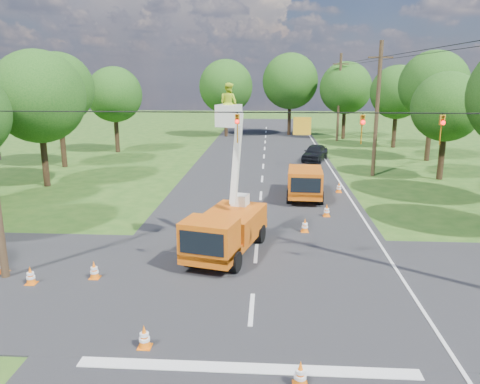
# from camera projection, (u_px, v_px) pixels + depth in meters

# --- Properties ---
(ground) EXTENTS (140.00, 140.00, 0.00)m
(ground) POSITION_uv_depth(u_px,v_px,m) (262.00, 180.00, 34.74)
(ground) COLOR #254D17
(ground) RESTS_ON ground
(road_main) EXTENTS (12.00, 100.00, 0.06)m
(road_main) POSITION_uv_depth(u_px,v_px,m) (262.00, 180.00, 34.74)
(road_main) COLOR black
(road_main) RESTS_ON ground
(road_cross) EXTENTS (56.00, 10.00, 0.07)m
(road_cross) POSITION_uv_depth(u_px,v_px,m) (254.00, 284.00, 17.31)
(road_cross) COLOR black
(road_cross) RESTS_ON ground
(stop_bar) EXTENTS (9.00, 0.45, 0.02)m
(stop_bar) POSITION_uv_depth(u_px,v_px,m) (247.00, 370.00, 12.27)
(stop_bar) COLOR silver
(stop_bar) RESTS_ON ground
(edge_line) EXTENTS (0.12, 90.00, 0.02)m
(edge_line) POSITION_uv_depth(u_px,v_px,m) (338.00, 181.00, 34.39)
(edge_line) COLOR silver
(edge_line) RESTS_ON ground
(bucket_truck) EXTENTS (3.40, 5.93, 7.23)m
(bucket_truck) POSITION_uv_depth(u_px,v_px,m) (226.00, 221.00, 19.78)
(bucket_truck) COLOR #C65F0E
(bucket_truck) RESTS_ON ground
(second_truck) EXTENTS (2.44, 5.55, 2.03)m
(second_truck) POSITION_uv_depth(u_px,v_px,m) (305.00, 182.00, 29.26)
(second_truck) COLOR #C65F0E
(second_truck) RESTS_ON ground
(ground_worker) EXTENTS (0.80, 0.69, 1.84)m
(ground_worker) POSITION_uv_depth(u_px,v_px,m) (219.00, 248.00, 18.38)
(ground_worker) COLOR orange
(ground_worker) RESTS_ON ground
(distant_car) EXTENTS (2.99, 4.66, 1.48)m
(distant_car) POSITION_uv_depth(u_px,v_px,m) (315.00, 153.00, 42.26)
(distant_car) COLOR black
(distant_car) RESTS_ON ground
(traffic_cone_0) EXTENTS (0.38, 0.38, 0.71)m
(traffic_cone_0) POSITION_uv_depth(u_px,v_px,m) (144.00, 337.00, 13.15)
(traffic_cone_0) COLOR orange
(traffic_cone_0) RESTS_ON ground
(traffic_cone_1) EXTENTS (0.38, 0.38, 0.71)m
(traffic_cone_1) POSITION_uv_depth(u_px,v_px,m) (300.00, 374.00, 11.52)
(traffic_cone_1) COLOR orange
(traffic_cone_1) RESTS_ON ground
(traffic_cone_2) EXTENTS (0.38, 0.38, 0.71)m
(traffic_cone_2) POSITION_uv_depth(u_px,v_px,m) (305.00, 225.00, 22.94)
(traffic_cone_2) COLOR orange
(traffic_cone_2) RESTS_ON ground
(traffic_cone_3) EXTENTS (0.38, 0.38, 0.71)m
(traffic_cone_3) POSITION_uv_depth(u_px,v_px,m) (327.00, 210.00, 25.49)
(traffic_cone_3) COLOR orange
(traffic_cone_3) RESTS_ON ground
(traffic_cone_4) EXTENTS (0.38, 0.38, 0.71)m
(traffic_cone_4) POSITION_uv_depth(u_px,v_px,m) (94.00, 270.00, 17.67)
(traffic_cone_4) COLOR orange
(traffic_cone_4) RESTS_ON ground
(traffic_cone_5) EXTENTS (0.38, 0.38, 0.71)m
(traffic_cone_5) POSITION_uv_depth(u_px,v_px,m) (31.00, 276.00, 17.19)
(traffic_cone_5) COLOR orange
(traffic_cone_5) RESTS_ON ground
(traffic_cone_6) EXTENTS (0.38, 0.38, 0.71)m
(traffic_cone_6) POSITION_uv_depth(u_px,v_px,m) (2.00, 265.00, 18.18)
(traffic_cone_6) COLOR orange
(traffic_cone_6) RESTS_ON ground
(traffic_cone_7) EXTENTS (0.38, 0.38, 0.71)m
(traffic_cone_7) POSITION_uv_depth(u_px,v_px,m) (339.00, 187.00, 30.74)
(traffic_cone_7) COLOR orange
(traffic_cone_7) RESTS_ON ground
(pole_right_mid) EXTENTS (1.80, 0.30, 10.00)m
(pole_right_mid) POSITION_uv_depth(u_px,v_px,m) (377.00, 109.00, 34.92)
(pole_right_mid) COLOR #4C3823
(pole_right_mid) RESTS_ON ground
(pole_right_far) EXTENTS (1.80, 0.30, 10.00)m
(pole_right_far) POSITION_uv_depth(u_px,v_px,m) (339.00, 97.00, 54.28)
(pole_right_far) COLOR #4C3823
(pole_right_far) RESTS_ON ground
(signal_span) EXTENTS (18.00, 0.29, 1.07)m
(signal_span) POSITION_uv_depth(u_px,v_px,m) (321.00, 125.00, 15.74)
(signal_span) COLOR black
(signal_span) RESTS_ON ground
(tree_left_d) EXTENTS (6.20, 6.20, 9.24)m
(tree_left_d) POSITION_uv_depth(u_px,v_px,m) (38.00, 97.00, 31.27)
(tree_left_d) COLOR #382616
(tree_left_d) RESTS_ON ground
(tree_left_e) EXTENTS (5.80, 5.80, 9.41)m
(tree_left_e) POSITION_uv_depth(u_px,v_px,m) (58.00, 88.00, 38.07)
(tree_left_e) COLOR #382616
(tree_left_e) RESTS_ON ground
(tree_left_f) EXTENTS (5.40, 5.40, 8.40)m
(tree_left_f) POSITION_uv_depth(u_px,v_px,m) (114.00, 95.00, 45.89)
(tree_left_f) COLOR #382616
(tree_left_f) RESTS_ON ground
(tree_right_c) EXTENTS (5.00, 5.00, 7.83)m
(tree_right_c) POSITION_uv_depth(u_px,v_px,m) (447.00, 107.00, 33.61)
(tree_right_c) COLOR #382616
(tree_right_c) RESTS_ON ground
(tree_right_d) EXTENTS (6.00, 6.00, 9.70)m
(tree_right_d) POSITION_uv_depth(u_px,v_px,m) (434.00, 85.00, 40.93)
(tree_right_d) COLOR #382616
(tree_right_d) RESTS_ON ground
(tree_right_e) EXTENTS (5.60, 5.60, 8.63)m
(tree_right_e) POSITION_uv_depth(u_px,v_px,m) (397.00, 92.00, 48.94)
(tree_right_e) COLOR #382616
(tree_right_e) RESTS_ON ground
(tree_far_a) EXTENTS (6.60, 6.60, 9.50)m
(tree_far_a) POSITION_uv_depth(u_px,v_px,m) (226.00, 87.00, 57.76)
(tree_far_a) COLOR #382616
(tree_far_a) RESTS_ON ground
(tree_far_b) EXTENTS (7.00, 7.00, 10.32)m
(tree_far_b) POSITION_uv_depth(u_px,v_px,m) (290.00, 81.00, 59.05)
(tree_far_b) COLOR #382616
(tree_far_b) RESTS_ON ground
(tree_far_c) EXTENTS (6.20, 6.20, 9.18)m
(tree_far_c) POSITION_uv_depth(u_px,v_px,m) (346.00, 88.00, 55.93)
(tree_far_c) COLOR #382616
(tree_far_c) RESTS_ON ground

